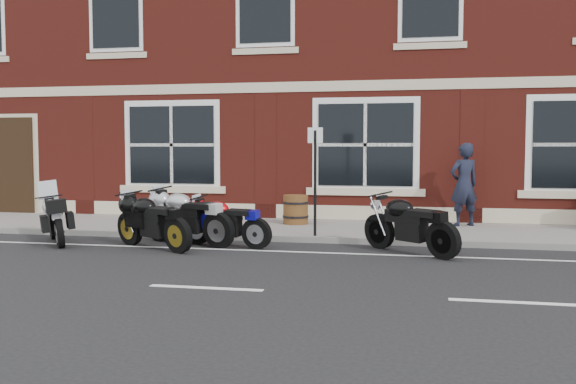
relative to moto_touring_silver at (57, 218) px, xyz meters
name	(u,v)px	position (x,y,z in m)	size (l,w,h in m)	color
ground	(260,253)	(4.27, -0.32, -0.50)	(80.00, 80.00, 0.00)	black
sidewalk	(293,229)	(4.27, 2.68, -0.44)	(30.00, 3.00, 0.12)	slate
kerb	(277,238)	(4.27, 1.10, -0.44)	(30.00, 0.16, 0.12)	slate
pub_building	(337,25)	(4.27, 10.18, 5.50)	(24.00, 12.00, 12.00)	maroon
moto_touring_silver	(57,218)	(0.00, 0.00, 0.00)	(1.23, 1.55, 1.23)	black
moto_sport_red	(225,220)	(3.43, 0.25, 0.00)	(1.91, 0.64, 0.88)	black
moto_sport_black	(153,219)	(2.17, -0.27, 0.05)	(1.92, 1.18, 0.96)	black
moto_sport_silver	(188,215)	(2.62, 0.36, 0.08)	(2.13, 1.00, 1.01)	black
moto_naked_black	(409,222)	(6.91, 0.15, 0.06)	(1.73, 1.52, 0.98)	black
pedestrian_left	(464,184)	(8.07, 3.53, 0.57)	(0.69, 0.45, 1.89)	black
barrel_planter	(296,209)	(4.25, 3.12, -0.04)	(0.61, 0.61, 0.68)	#423111
parking_sign	(315,174)	(5.02, 1.23, 0.88)	(0.31, 0.06, 2.18)	black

